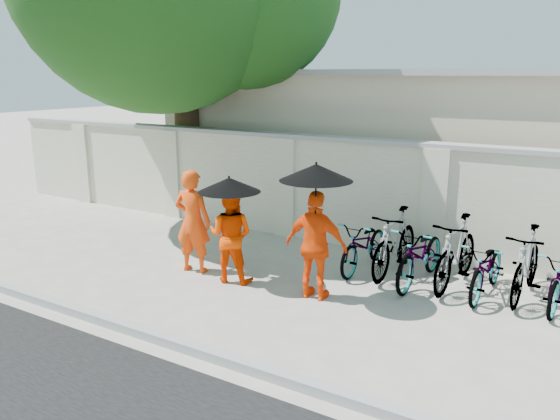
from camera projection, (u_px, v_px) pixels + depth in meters
The scene contains 15 objects.
ground at pixel (240, 296), 8.17m from camera, with size 80.00×80.00×0.00m, color #B6B09A.
kerb at pixel (160, 338), 6.74m from camera, with size 40.00×0.16×0.12m, color gray.
compound_wall at pixel (382, 198), 10.09m from camera, with size 20.00×0.30×2.00m, color beige.
building_behind at pixel (483, 146), 12.61m from camera, with size 14.00×6.00×3.20m, color beige.
monk_left at pixel (193, 221), 9.01m from camera, with size 0.63×0.41×1.73m, color #FF470C.
monk_center at pixel (231, 235), 8.60m from camera, with size 0.74×0.57×1.52m, color #FF3E00.
parasol_center at pixel (229, 185), 8.31m from camera, with size 0.97×0.97×0.84m.
monk_right at pixel (316, 246), 7.90m from camera, with size 0.95×0.40×1.62m, color #FF4607.
parasol_right at pixel (316, 172), 7.56m from camera, with size 1.04×1.04×1.10m.
bike_0 at pixel (365, 245), 9.17m from camera, with size 0.58×1.67×0.87m, color gray.
bike_1 at pixel (395, 242), 8.96m from camera, with size 0.51×1.82×1.09m, color gray.
bike_2 at pixel (421, 255), 8.56m from camera, with size 0.63×1.81×0.95m, color gray.
bike_3 at pixel (456, 252), 8.42m from camera, with size 0.52×1.84×1.11m, color gray.
bike_4 at pixel (487, 268), 8.09m from camera, with size 0.57×1.63×0.86m, color gray.
bike_5 at pixel (526, 264), 7.98m from camera, with size 0.50×1.76×1.06m, color gray.
Camera 1 is at (4.43, -6.22, 3.24)m, focal length 35.00 mm.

